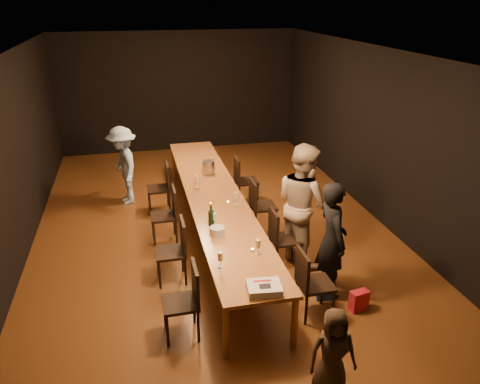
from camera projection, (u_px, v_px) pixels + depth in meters
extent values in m
plane|color=#492A12|center=(215.00, 235.00, 8.01)|extent=(10.00, 10.00, 0.00)
cube|color=black|center=(178.00, 92.00, 11.91)|extent=(6.00, 0.04, 3.00)
cube|color=black|center=(10.00, 166.00, 6.79)|extent=(0.04, 10.00, 3.00)
cube|color=black|center=(384.00, 139.00, 8.06)|extent=(0.04, 10.00, 3.00)
cube|color=silver|center=(211.00, 54.00, 6.84)|extent=(6.00, 10.00, 0.04)
cube|color=brown|center=(214.00, 196.00, 7.73)|extent=(0.90, 6.00, 0.05)
cylinder|color=brown|center=(226.00, 332.00, 5.19)|extent=(0.08, 0.08, 0.70)
cylinder|color=brown|center=(294.00, 321.00, 5.36)|extent=(0.08, 0.08, 0.70)
cylinder|color=brown|center=(174.00, 163.00, 10.39)|extent=(0.08, 0.08, 0.70)
cylinder|color=brown|center=(209.00, 160.00, 10.56)|extent=(0.08, 0.08, 0.70)
imported|color=black|center=(332.00, 240.00, 6.18)|extent=(0.40, 0.60, 1.63)
imported|color=#BDA68E|center=(303.00, 204.00, 6.95)|extent=(0.94, 1.07, 1.86)
imported|color=#99C2ED|center=(123.00, 166.00, 8.98)|extent=(0.77, 1.09, 1.53)
imported|color=#3B2E21|center=(333.00, 352.00, 4.68)|extent=(0.52, 0.37, 0.99)
cube|color=red|center=(359.00, 301.00, 6.07)|extent=(0.26, 0.17, 0.28)
cube|color=#2854B0|center=(325.00, 288.00, 6.30)|extent=(0.27, 0.20, 0.30)
cube|color=white|center=(264.00, 288.00, 5.20)|extent=(0.41, 0.34, 0.09)
cube|color=black|center=(265.00, 286.00, 5.16)|extent=(0.14, 0.11, 0.00)
cube|color=red|center=(262.00, 281.00, 5.25)|extent=(0.20, 0.05, 0.00)
cylinder|color=silver|center=(217.00, 231.00, 6.42)|extent=(0.23, 0.23, 0.11)
cylinder|color=#A2A3A6|center=(209.00, 167.00, 8.58)|extent=(0.26, 0.26, 0.24)
cylinder|color=#B2B7B2|center=(252.00, 250.00, 6.02)|extent=(0.05, 0.05, 0.03)
cylinder|color=#B2B7B2|center=(228.00, 203.00, 7.39)|extent=(0.05, 0.05, 0.03)
cylinder|color=#B2B7B2|center=(208.00, 164.00, 9.05)|extent=(0.05, 0.05, 0.03)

